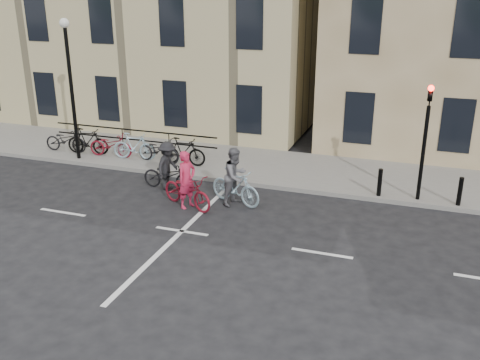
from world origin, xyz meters
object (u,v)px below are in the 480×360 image
(lamp_post, at_px, (70,72))
(traffic_light, at_px, (426,129))
(cyclist_grey, at_px, (235,181))
(cyclist_dark, at_px, (168,171))
(cyclist_pink, at_px, (187,188))

(lamp_post, bearing_deg, traffic_light, -0.27)
(traffic_light, height_order, lamp_post, lamp_post)
(lamp_post, xyz_separation_m, cyclist_grey, (7.24, -1.98, -2.74))
(traffic_light, relative_size, cyclist_dark, 2.04)
(cyclist_grey, distance_m, cyclist_dark, 2.62)
(lamp_post, distance_m, cyclist_grey, 7.99)
(lamp_post, bearing_deg, cyclist_grey, -15.28)
(traffic_light, bearing_deg, cyclist_grey, -160.63)
(traffic_light, xyz_separation_m, cyclist_dark, (-8.03, -1.48, -1.80))
(cyclist_pink, bearing_deg, traffic_light, -45.64)
(traffic_light, relative_size, cyclist_pink, 1.81)
(lamp_post, relative_size, cyclist_dark, 2.76)
(cyclist_grey, bearing_deg, traffic_light, -50.30)
(lamp_post, bearing_deg, cyclist_dark, -18.26)
(traffic_light, relative_size, lamp_post, 0.74)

